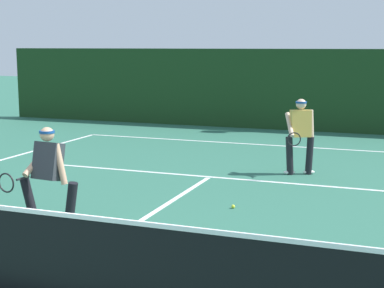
{
  "coord_description": "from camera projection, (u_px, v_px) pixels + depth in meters",
  "views": [
    {
      "loc": [
        4.01,
        -5.31,
        2.79
      ],
      "look_at": [
        0.24,
        4.77,
        1.0
      ],
      "focal_mm": 55.69,
      "sensor_mm": 36.0,
      "label": 1
    }
  ],
  "objects": [
    {
      "name": "court_line_baseline_far",
      "position": [
        260.0,
        145.0,
        16.89
      ],
      "size": [
        10.84,
        0.1,
        0.01
      ],
      "primitive_type": "cube",
      "color": "white",
      "rests_on": "ground_plane"
    },
    {
      "name": "court_line_service",
      "position": [
        210.0,
        177.0,
        12.75
      ],
      "size": [
        8.84,
        0.1,
        0.01
      ],
      "primitive_type": "cube",
      "color": "white",
      "rests_on": "ground_plane"
    },
    {
      "name": "court_line_centre",
      "position": [
        145.0,
        218.0,
        9.71
      ],
      "size": [
        0.1,
        6.4,
        0.01
      ],
      "primitive_type": "cube",
      "color": "white",
      "rests_on": "ground_plane"
    },
    {
      "name": "tennis_net",
      "position": [
        23.0,
        250.0,
        6.67
      ],
      "size": [
        11.88,
        0.09,
        1.06
      ],
      "color": "#1E4723",
      "rests_on": "ground_plane"
    },
    {
      "name": "player_near",
      "position": [
        48.0,
        175.0,
        8.91
      ],
      "size": [
        1.09,
        0.9,
        1.6
      ],
      "rotation": [
        0.0,
        0.0,
        3.04
      ],
      "color": "black",
      "rests_on": "ground_plane"
    },
    {
      "name": "player_far",
      "position": [
        300.0,
        133.0,
        12.86
      ],
      "size": [
        0.71,
        0.94,
        1.66
      ],
      "rotation": [
        0.0,
        0.0,
        3.58
      ],
      "color": "black",
      "rests_on": "ground_plane"
    },
    {
      "name": "tennis_ball",
      "position": [
        233.0,
        206.0,
        10.3
      ],
      "size": [
        0.07,
        0.07,
        0.07
      ],
      "primitive_type": "sphere",
      "color": "#D1E033",
      "rests_on": "ground_plane"
    },
    {
      "name": "back_fence_windscreen",
      "position": [
        285.0,
        90.0,
        19.63
      ],
      "size": [
        21.04,
        0.12,
        2.67
      ],
      "primitive_type": "cube",
      "color": "#183819",
      "rests_on": "ground_plane"
    }
  ]
}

